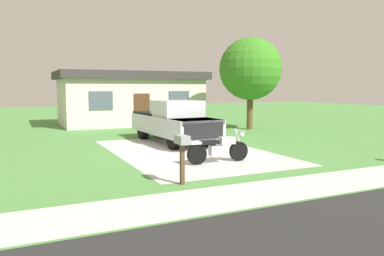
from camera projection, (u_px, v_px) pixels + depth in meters
The scene contains 8 objects.
ground_plane at pixel (188, 151), 14.69m from camera, with size 80.00×80.00×0.00m, color #4E8A42.
driveway_pad at pixel (188, 151), 14.69m from camera, with size 5.47×8.69×0.01m, color #BCBCBC.
sidewalk_strip at pixel (289, 188), 9.29m from camera, with size 36.00×1.80×0.01m, color silver.
motorcycle at pixel (219, 148), 12.40m from camera, with size 2.21×0.70×1.09m.
pickup_truck at pixel (173, 121), 17.03m from camera, with size 2.24×5.71×1.90m.
mailbox at pixel (182, 146), 9.55m from camera, with size 0.26×0.48×1.26m.
shade_tree at pixel (250, 69), 22.15m from camera, with size 3.66×3.66×5.39m.
neighbor_house at pixel (131, 98), 25.76m from camera, with size 9.60×5.60×3.50m.
Camera 1 is at (-6.02, -13.20, 2.45)m, focal length 35.43 mm.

